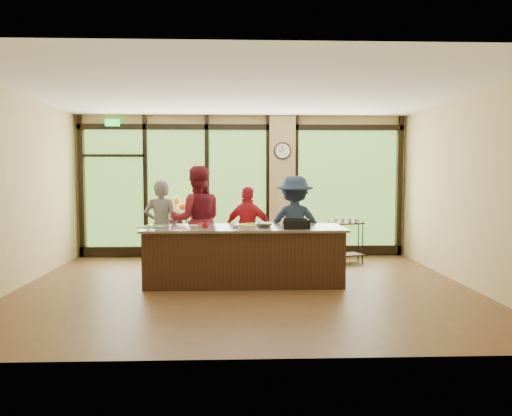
{
  "coord_description": "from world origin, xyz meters",
  "views": [
    {
      "loc": [
        -0.1,
        -7.67,
        1.78
      ],
      "look_at": [
        0.2,
        0.4,
        1.22
      ],
      "focal_mm": 35.0,
      "sensor_mm": 36.0,
      "label": 1
    }
  ],
  "objects": [
    {
      "name": "cook_midright",
      "position": [
        0.09,
        1.15,
        0.77
      ],
      "size": [
        0.98,
        0.62,
        1.55
      ],
      "primitive_type": "imported",
      "rotation": [
        0.0,
        0.0,
        2.85
      ],
      "color": "red",
      "rests_on": "floor"
    },
    {
      "name": "island_base",
      "position": [
        0.0,
        0.3,
        0.44
      ],
      "size": [
        3.1,
        1.0,
        0.88
      ],
      "primitive_type": "cube",
      "color": "black",
      "rests_on": "floor"
    },
    {
      "name": "back_wall",
      "position": [
        0.0,
        3.0,
        1.5
      ],
      "size": [
        7.0,
        0.0,
        7.0
      ],
      "primitive_type": "plane",
      "rotation": [
        1.57,
        0.0,
        0.0
      ],
      "color": "tan",
      "rests_on": "floor"
    },
    {
      "name": "cutting_board_right",
      "position": [
        0.22,
        0.5,
        0.93
      ],
      "size": [
        0.44,
        0.38,
        0.01
      ],
      "primitive_type": "cube",
      "rotation": [
        0.0,
        0.0,
        -0.31
      ],
      "color": "yellow",
      "rests_on": "countertop"
    },
    {
      "name": "ceiling",
      "position": [
        0.0,
        0.0,
        3.0
      ],
      "size": [
        7.0,
        7.0,
        0.0
      ],
      "primitive_type": "plane",
      "rotation": [
        3.14,
        0.0,
        0.0
      ],
      "color": "white",
      "rests_on": "back_wall"
    },
    {
      "name": "cook_midleft",
      "position": [
        -0.81,
        1.05,
        0.96
      ],
      "size": [
        1.02,
        0.84,
        1.91
      ],
      "primitive_type": "imported",
      "rotation": [
        0.0,
        0.0,
        3.28
      ],
      "color": "maroon",
      "rests_on": "floor"
    },
    {
      "name": "flower_stand",
      "position": [
        -1.39,
        2.61,
        0.42
      ],
      "size": [
        0.47,
        0.47,
        0.84
      ],
      "primitive_type": "cube",
      "rotation": [
        0.0,
        0.0,
        -0.12
      ],
      "color": "black",
      "rests_on": "floor"
    },
    {
      "name": "right_wall",
      "position": [
        3.5,
        0.0,
        1.5
      ],
      "size": [
        0.0,
        6.0,
        6.0
      ],
      "primitive_type": "plane",
      "rotation": [
        1.57,
        0.0,
        -1.57
      ],
      "color": "tan",
      "rests_on": "floor"
    },
    {
      "name": "wall_clock",
      "position": [
        0.85,
        2.87,
        2.25
      ],
      "size": [
        0.36,
        0.04,
        0.36
      ],
      "color": "black",
      "rests_on": "window_wall"
    },
    {
      "name": "red_ramekin",
      "position": [
        -0.62,
        0.19,
        0.96
      ],
      "size": [
        0.12,
        0.12,
        0.08
      ],
      "primitive_type": "imported",
      "rotation": [
        0.0,
        0.0,
        0.19
      ],
      "color": "red",
      "rests_on": "countertop"
    },
    {
      "name": "left_wall",
      "position": [
        -3.5,
        0.0,
        1.5
      ],
      "size": [
        0.0,
        6.0,
        6.0
      ],
      "primitive_type": "plane",
      "rotation": [
        1.57,
        0.0,
        1.57
      ],
      "color": "tan",
      "rests_on": "floor"
    },
    {
      "name": "cook_right",
      "position": [
        0.9,
        1.06,
        0.87
      ],
      "size": [
        1.18,
        0.76,
        1.74
      ],
      "primitive_type": "imported",
      "rotation": [
        0.0,
        0.0,
        3.04
      ],
      "color": "#1C273D",
      "rests_on": "floor"
    },
    {
      "name": "cutting_board_center",
      "position": [
        0.16,
        0.59,
        0.93
      ],
      "size": [
        0.46,
        0.36,
        0.01
      ],
      "primitive_type": "cube",
      "rotation": [
        0.0,
        0.0,
        -0.1
      ],
      "color": "yellow",
      "rests_on": "countertop"
    },
    {
      "name": "mixing_bowl",
      "position": [
        0.32,
        0.25,
        0.96
      ],
      "size": [
        0.39,
        0.39,
        0.07
      ],
      "primitive_type": "imported",
      "rotation": [
        0.0,
        0.0,
        -0.41
      ],
      "color": "silver",
      "rests_on": "countertop"
    },
    {
      "name": "bar_cart",
      "position": [
        2.03,
        2.04,
        0.54
      ],
      "size": [
        0.74,
        0.58,
        0.9
      ],
      "rotation": [
        0.0,
        0.0,
        0.35
      ],
      "color": "black",
      "rests_on": "floor"
    },
    {
      "name": "countertop",
      "position": [
        0.0,
        0.3,
        0.9
      ],
      "size": [
        3.2,
        1.1,
        0.04
      ],
      "primitive_type": "cube",
      "color": "#6D645A",
      "rests_on": "island_base"
    },
    {
      "name": "window_wall",
      "position": [
        0.16,
        2.95,
        1.39
      ],
      "size": [
        6.9,
        0.12,
        3.0
      ],
      "color": "tan",
      "rests_on": "floor"
    },
    {
      "name": "roasting_pan",
      "position": [
        0.8,
        0.06,
        0.96
      ],
      "size": [
        0.42,
        0.33,
        0.07
      ],
      "primitive_type": "cube",
      "rotation": [
        0.0,
        0.0,
        0.02
      ],
      "color": "black",
      "rests_on": "countertop"
    },
    {
      "name": "cook_left",
      "position": [
        -1.45,
        1.16,
        0.83
      ],
      "size": [
        0.63,
        0.43,
        1.67
      ],
      "primitive_type": "imported",
      "rotation": [
        0.0,
        0.0,
        3.1
      ],
      "color": "slate",
      "rests_on": "floor"
    },
    {
      "name": "prep_bowl_far",
      "position": [
        0.33,
        0.51,
        0.94
      ],
      "size": [
        0.16,
        0.16,
        0.03
      ],
      "primitive_type": "imported",
      "rotation": [
        0.0,
        0.0,
        -0.26
      ],
      "color": "silver",
      "rests_on": "countertop"
    },
    {
      "name": "prep_bowl_near",
      "position": [
        -0.8,
        0.18,
        0.94
      ],
      "size": [
        0.2,
        0.2,
        0.05
      ],
      "primitive_type": "imported",
      "rotation": [
        0.0,
        0.0,
        0.42
      ],
      "color": "silver",
      "rests_on": "countertop"
    },
    {
      "name": "prep_bowl_mid",
      "position": [
        -0.12,
        0.22,
        0.94
      ],
      "size": [
        0.13,
        0.13,
        0.04
      ],
      "primitive_type": "imported",
      "rotation": [
        0.0,
        0.0,
        -0.08
      ],
      "color": "silver",
      "rests_on": "countertop"
    },
    {
      "name": "flower_vase",
      "position": [
        -1.39,
        2.61,
        0.98
      ],
      "size": [
        0.29,
        0.29,
        0.29
      ],
      "primitive_type": "imported",
      "rotation": [
        0.0,
        0.0,
        0.04
      ],
      "color": "olive",
      "rests_on": "flower_stand"
    },
    {
      "name": "cutting_board_left",
      "position": [
        -1.5,
        0.34,
        0.93
      ],
      "size": [
        0.43,
        0.33,
        0.01
      ],
      "primitive_type": "cube",
      "rotation": [
        0.0,
        0.0,
        0.05
      ],
      "color": "#46832F",
      "rests_on": "countertop"
    },
    {
      "name": "floor",
      "position": [
        0.0,
        0.0,
        0.0
      ],
      "size": [
        7.0,
        7.0,
        0.0
      ],
      "primitive_type": "plane",
      "color": "brown",
      "rests_on": "ground"
    }
  ]
}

